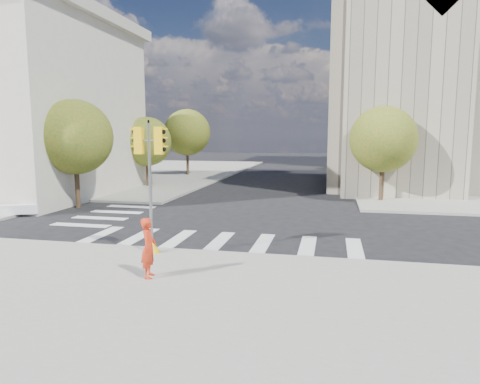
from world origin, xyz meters
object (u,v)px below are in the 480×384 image
traffic_signal (151,197)px  photographer (149,248)px  lamp_far (369,132)px  lamp_near (384,131)px

traffic_signal → photographer: (1.01, -2.50, -1.11)m
lamp_far → lamp_near: bearing=-90.0°
lamp_near → photographer: (-8.90, -21.24, -3.53)m
lamp_near → traffic_signal: bearing=-117.9°
lamp_near → photographer: 23.30m
lamp_far → photographer: 36.52m
photographer → lamp_far: bearing=-25.6°
traffic_signal → photographer: traffic_signal is taller
photographer → traffic_signal: bearing=10.6°
lamp_near → lamp_far: size_ratio=1.00×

